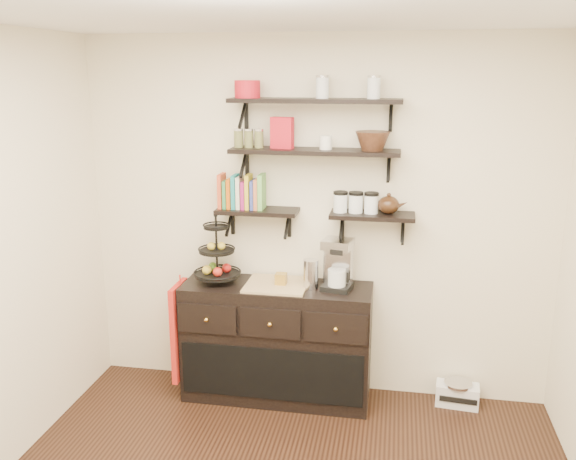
{
  "coord_description": "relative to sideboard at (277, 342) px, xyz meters",
  "views": [
    {
      "loc": [
        0.58,
        -2.64,
        2.43
      ],
      "look_at": [
        -0.11,
        1.15,
        1.43
      ],
      "focal_mm": 38.0,
      "sensor_mm": 36.0,
      "label": 1
    }
  ],
  "objects": [
    {
      "name": "cookbooks",
      "position": [
        -0.25,
        0.12,
        1.11
      ],
      "size": [
        0.36,
        0.15,
        0.26
      ],
      "color": "#C24726",
      "rests_on": "shelf_low_left"
    },
    {
      "name": "red_pot",
      "position": [
        -0.22,
        0.1,
        1.86
      ],
      "size": [
        0.18,
        0.18,
        0.12
      ],
      "primitive_type": "cylinder",
      "color": "red",
      "rests_on": "shelf_top"
    },
    {
      "name": "shelf_mid",
      "position": [
        0.26,
        0.1,
        1.43
      ],
      "size": [
        1.2,
        0.27,
        0.23
      ],
      "color": "black",
      "rests_on": "back_wall"
    },
    {
      "name": "sideboard",
      "position": [
        0.0,
        0.0,
        0.0
      ],
      "size": [
        1.4,
        0.5,
        0.92
      ],
      "color": "black",
      "rests_on": "floor"
    },
    {
      "name": "glass_canisters",
      "position": [
        0.56,
        0.12,
        1.06
      ],
      "size": [
        0.32,
        0.1,
        0.13
      ],
      "color": "silver",
      "rests_on": "shelf_low_right"
    },
    {
      "name": "ceiling",
      "position": [
        0.26,
        -1.51,
        2.25
      ],
      "size": [
        3.5,
        3.5,
        0.02
      ],
      "primitive_type": "cube",
      "color": "white",
      "rests_on": "back_wall"
    },
    {
      "name": "candle",
      "position": [
        0.03,
        0.0,
        0.5
      ],
      "size": [
        0.08,
        0.08,
        0.08
      ],
      "primitive_type": "cube",
      "color": "olive",
      "rests_on": "sideboard"
    },
    {
      "name": "ramekins",
      "position": [
        0.34,
        0.1,
        1.5
      ],
      "size": [
        0.09,
        0.09,
        0.1
      ],
      "primitive_type": "cylinder",
      "color": "white",
      "rests_on": "shelf_mid"
    },
    {
      "name": "walnut_bowl",
      "position": [
        0.66,
        0.1,
        1.51
      ],
      "size": [
        0.24,
        0.24,
        0.13
      ],
      "primitive_type": null,
      "color": "black",
      "rests_on": "shelf_mid"
    },
    {
      "name": "coffee_maker",
      "position": [
        0.44,
        0.03,
        0.63
      ],
      "size": [
        0.24,
        0.23,
        0.38
      ],
      "rotation": [
        0.0,
        0.0,
        -0.19
      ],
      "color": "black",
      "rests_on": "sideboard"
    },
    {
      "name": "fruit_stand",
      "position": [
        -0.45,
        0.0,
        0.62
      ],
      "size": [
        0.34,
        0.34,
        0.51
      ],
      "rotation": [
        0.0,
        0.0,
        0.33
      ],
      "color": "black",
      "rests_on": "sideboard"
    },
    {
      "name": "radio",
      "position": [
        1.36,
        0.1,
        -0.36
      ],
      "size": [
        0.32,
        0.23,
        0.19
      ],
      "rotation": [
        0.0,
        0.0,
        -0.1
      ],
      "color": "silver",
      "rests_on": "floor"
    },
    {
      "name": "thermal_carafe",
      "position": [
        0.26,
        -0.02,
        0.56
      ],
      "size": [
        0.11,
        0.11,
        0.22
      ],
      "primitive_type": "cylinder",
      "color": "silver",
      "rests_on": "sideboard"
    },
    {
      "name": "shelf_top",
      "position": [
        0.26,
        0.1,
        1.78
      ],
      "size": [
        1.2,
        0.27,
        0.23
      ],
      "color": "black",
      "rests_on": "back_wall"
    },
    {
      "name": "apron",
      "position": [
        -0.73,
        -0.1,
        0.08
      ],
      "size": [
        0.04,
        0.32,
        0.74
      ],
      "primitive_type": "cube",
      "color": "#AD1612",
      "rests_on": "sideboard"
    },
    {
      "name": "shelf_low_right",
      "position": [
        0.68,
        0.12,
        0.98
      ],
      "size": [
        0.6,
        0.25,
        0.23
      ],
      "color": "black",
      "rests_on": "back_wall"
    },
    {
      "name": "shelf_low_left",
      "position": [
        -0.16,
        0.12,
        0.98
      ],
      "size": [
        0.6,
        0.25,
        0.23
      ],
      "color": "black",
      "rests_on": "back_wall"
    },
    {
      "name": "recipe_box",
      "position": [
        0.02,
        0.1,
        1.56
      ],
      "size": [
        0.17,
        0.09,
        0.22
      ],
      "primitive_type": "cube",
      "rotation": [
        0.0,
        0.0,
        -0.2
      ],
      "color": "red",
      "rests_on": "shelf_mid"
    },
    {
      "name": "back_wall",
      "position": [
        0.26,
        0.24,
        0.9
      ],
      "size": [
        3.5,
        0.02,
        2.7
      ],
      "primitive_type": "cube",
      "color": "beige",
      "rests_on": "ground"
    },
    {
      "name": "teapot",
      "position": [
        0.79,
        0.12,
        1.07
      ],
      "size": [
        0.22,
        0.17,
        0.15
      ],
      "primitive_type": null,
      "rotation": [
        0.0,
        0.0,
        -0.12
      ],
      "color": "black",
      "rests_on": "shelf_low_right"
    }
  ]
}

